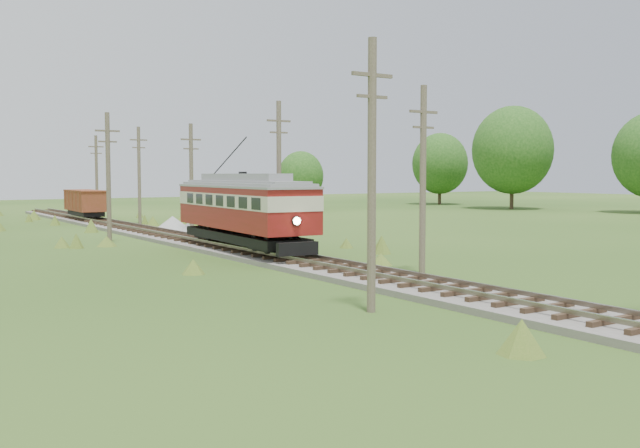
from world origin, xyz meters
TOP-DOWN VIEW (x-y plane):
  - railbed_main at (0.00, 34.00)m, footprint 3.60×96.00m
  - streetcar at (-0.00, 29.55)m, footprint 3.98×13.49m
  - gondola at (0.00, 62.62)m, footprint 2.67×7.63m
  - gravel_pile at (2.81, 46.96)m, footprint 3.45×3.66m
  - utility_pole_r_2 at (3.30, 18.00)m, footprint 1.60×0.30m
  - utility_pole_r_3 at (3.20, 31.00)m, footprint 1.60×0.30m
  - utility_pole_r_4 at (3.00, 44.00)m, footprint 1.60×0.30m
  - utility_pole_r_5 at (3.40, 57.00)m, footprint 1.60×0.30m
  - utility_pole_r_6 at (3.20, 70.00)m, footprint 1.60×0.30m
  - utility_pole_l_a at (-4.20, 12.00)m, footprint 1.60×0.30m
  - utility_pole_l_b at (-4.50, 40.00)m, footprint 1.60×0.30m
  - tree_right_4 at (54.00, 58.00)m, footprint 10.50×10.50m
  - tree_right_5 at (56.00, 74.00)m, footprint 8.40×8.40m
  - tree_mid_b at (30.00, 72.00)m, footprint 5.88×5.88m

SIDE VIEW (x-z plane):
  - railbed_main at x=0.00m, z-range -0.09..0.48m
  - gravel_pile at x=2.81m, z-range -0.04..1.21m
  - gondola at x=0.00m, z-range 0.66..3.17m
  - streetcar at x=0.00m, z-range -0.26..5.86m
  - utility_pole_r_4 at x=3.00m, z-range 0.12..8.52m
  - tree_mid_b at x=30.00m, z-range 0.54..8.12m
  - utility_pole_r_2 at x=3.30m, z-range 0.12..8.72m
  - utility_pole_l_b at x=-4.50m, z-range 0.12..8.72m
  - utility_pole_r_6 at x=3.20m, z-range 0.12..8.82m
  - utility_pole_r_5 at x=3.40m, z-range 0.13..9.03m
  - utility_pole_r_3 at x=3.20m, z-range 0.13..9.13m
  - utility_pole_l_a at x=-4.20m, z-range 0.13..9.13m
  - tree_right_5 at x=56.00m, z-range 0.78..11.60m
  - tree_right_4 at x=54.00m, z-range 0.98..14.51m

